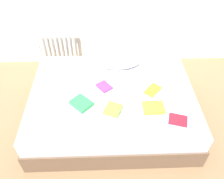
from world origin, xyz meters
TOP-DOWN VIEW (x-y plane):
  - ground_plane at (0.00, 0.00)m, footprint 8.00×8.00m
  - bed at (0.00, 0.00)m, footprint 2.00×1.50m
  - radiator at (-0.86, 1.20)m, footprint 0.62×0.04m
  - pillow at (0.09, 0.51)m, footprint 0.58×0.30m
  - textbook_yellow at (0.45, -0.30)m, footprint 0.24×0.18m
  - textbook_white at (-0.58, 0.07)m, footprint 0.23×0.15m
  - textbook_purple at (-0.10, 0.07)m, footprint 0.22×0.22m
  - textbook_maroon at (0.68, -0.47)m, footprint 0.23×0.20m
  - textbook_green at (-0.36, -0.21)m, footprint 0.29×0.29m
  - textbook_lime at (0.00, -0.30)m, footprint 0.23×0.24m
  - textbook_orange at (0.49, -0.01)m, footprint 0.24×0.24m

SIDE VIEW (x-z plane):
  - ground_plane at x=0.00m, z-range 0.00..0.00m
  - bed at x=0.00m, z-range 0.00..0.50m
  - radiator at x=-0.86m, z-range 0.12..0.59m
  - textbook_maroon at x=0.68m, z-range 0.50..0.52m
  - textbook_white at x=-0.58m, z-range 0.50..0.52m
  - textbook_orange at x=0.49m, z-range 0.50..0.52m
  - textbook_purple at x=-0.10m, z-range 0.50..0.53m
  - textbook_lime at x=0.00m, z-range 0.50..0.54m
  - textbook_green at x=-0.36m, z-range 0.50..0.54m
  - textbook_yellow at x=0.45m, z-range 0.50..0.55m
  - pillow at x=0.09m, z-range 0.50..0.61m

